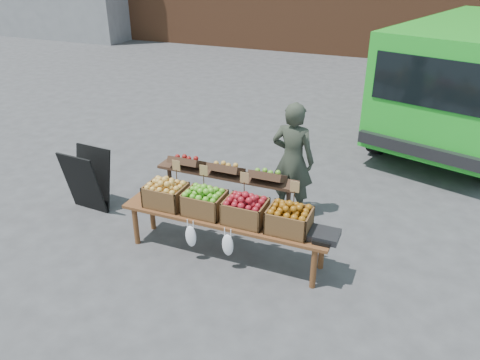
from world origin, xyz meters
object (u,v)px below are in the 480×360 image
at_px(chalkboard_sign, 88,180).
at_px(crate_red_apples, 245,211).
at_px(vendor, 293,160).
at_px(delivery_van, 472,84).
at_px(crate_green_apples, 289,220).
at_px(crate_golden_apples, 166,195).
at_px(crate_russet_pears, 204,203).
at_px(weighing_scale, 324,235).
at_px(back_table, 226,191).
at_px(display_bench, 225,236).

relative_size(chalkboard_sign, crate_red_apples, 1.92).
xyz_separation_m(vendor, crate_red_apples, (-0.18, -1.36, -0.14)).
bearing_deg(delivery_van, crate_red_apples, -97.52).
xyz_separation_m(crate_red_apples, crate_green_apples, (0.55, 0.00, 0.00)).
bearing_deg(crate_golden_apples, crate_russet_pears, 0.00).
relative_size(chalkboard_sign, weighing_scale, 2.82).
xyz_separation_m(crate_red_apples, weighing_scale, (0.97, 0.00, -0.10)).
bearing_deg(crate_green_apples, back_table, 147.32).
height_order(display_bench, weighing_scale, weighing_scale).
distance_m(delivery_van, weighing_scale, 5.74).
relative_size(chalkboard_sign, crate_green_apples, 1.92).
xyz_separation_m(display_bench, crate_golden_apples, (-0.82, 0.00, 0.42)).
relative_size(back_table, display_bench, 0.78).
xyz_separation_m(crate_green_apples, weighing_scale, (0.43, 0.00, -0.10)).
bearing_deg(vendor, crate_green_apples, 107.28).
bearing_deg(display_bench, crate_red_apples, 0.00).
bearing_deg(crate_russet_pears, weighing_scale, 0.00).
bearing_deg(crate_russet_pears, crate_green_apples, 0.00).
distance_m(display_bench, crate_red_apples, 0.51).
distance_m(delivery_van, display_bench, 6.24).
height_order(delivery_van, vendor, delivery_van).
distance_m(chalkboard_sign, back_table, 2.11).
height_order(crate_green_apples, weighing_scale, crate_green_apples).
distance_m(crate_golden_apples, crate_russet_pears, 0.55).
bearing_deg(vendor, weighing_scale, 122.42).
xyz_separation_m(delivery_van, back_table, (-3.15, -4.76, -0.66)).
distance_m(vendor, back_table, 1.04).
height_order(display_bench, crate_green_apples, crate_green_apples).
distance_m(delivery_van, crate_red_apples, 6.08).
bearing_deg(chalkboard_sign, crate_golden_apples, -8.06).
bearing_deg(crate_red_apples, weighing_scale, 0.00).
bearing_deg(crate_green_apples, weighing_scale, 0.00).
xyz_separation_m(vendor, chalkboard_sign, (-2.83, -1.02, -0.38)).
distance_m(chalkboard_sign, weighing_scale, 3.64).
height_order(delivery_van, display_bench, delivery_van).
xyz_separation_m(back_table, crate_green_apples, (1.12, -0.72, 0.19)).
bearing_deg(delivery_van, crate_russet_pears, -102.05).
height_order(delivery_van, back_table, delivery_van).
bearing_deg(crate_green_apples, display_bench, 180.00).
bearing_deg(display_bench, crate_green_apples, 0.00).
distance_m(back_table, weighing_scale, 1.71).
bearing_deg(chalkboard_sign, crate_red_apples, -3.09).
xyz_separation_m(chalkboard_sign, crate_golden_apples, (1.55, -0.33, 0.23)).
xyz_separation_m(back_table, weighing_scale, (1.55, -0.72, 0.09)).
bearing_deg(back_table, display_bench, -67.57).
relative_size(vendor, crate_red_apples, 3.42).
xyz_separation_m(chalkboard_sign, crate_russet_pears, (2.10, -0.33, 0.23)).
xyz_separation_m(crate_golden_apples, crate_green_apples, (1.65, 0.00, 0.00)).
bearing_deg(crate_red_apples, display_bench, 180.00).
relative_size(delivery_van, chalkboard_sign, 5.49).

